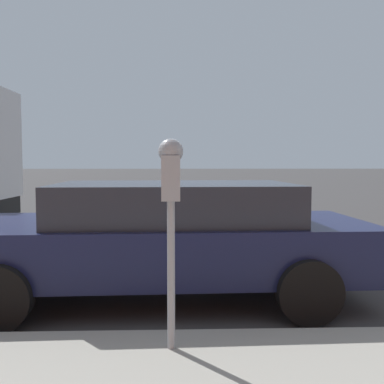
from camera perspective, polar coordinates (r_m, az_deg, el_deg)
The scene contains 3 objects.
ground_plane at distance 6.19m, azimuth -1.88°, elevation -10.93°, with size 220.00×220.00×0.00m, color #3D3A3A.
parking_meter at distance 3.41m, azimuth -2.70°, elevation 0.40°, with size 0.21×0.19×1.62m.
car_navy at distance 5.20m, azimuth -3.83°, elevation -5.58°, with size 2.22×4.79×1.33m.
Camera 1 is at (-5.99, 0.01, 1.57)m, focal length 42.00 mm.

